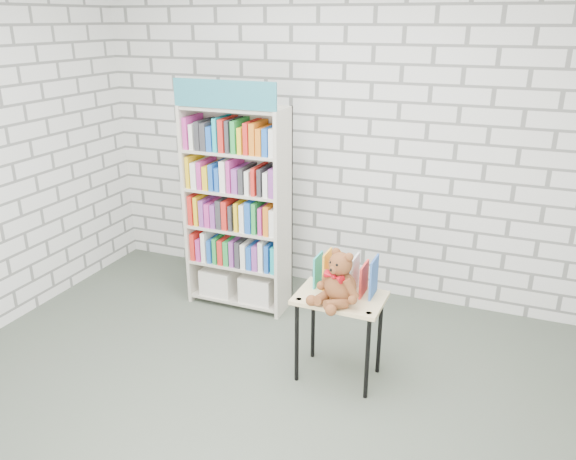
% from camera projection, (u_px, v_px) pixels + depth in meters
% --- Properties ---
extents(ground, '(4.50, 4.50, 0.00)m').
position_uv_depth(ground, '(241.00, 417.00, 3.48)').
color(ground, '#475044').
rests_on(ground, ground).
extents(room_shell, '(4.52, 4.02, 2.81)m').
position_uv_depth(room_shell, '(230.00, 130.00, 2.85)').
color(room_shell, silver).
rests_on(room_shell, ground).
extents(bookshelf, '(0.84, 0.33, 1.89)m').
position_uv_depth(bookshelf, '(238.00, 207.00, 4.59)').
color(bookshelf, beige).
rests_on(bookshelf, ground).
extents(display_table, '(0.58, 0.41, 0.62)m').
position_uv_depth(display_table, '(340.00, 308.00, 3.69)').
color(display_table, '#DCC384').
rests_on(display_table, ground).
extents(table_books, '(0.40, 0.18, 0.24)m').
position_uv_depth(table_books, '(345.00, 274.00, 3.70)').
color(table_books, teal).
rests_on(table_books, display_table).
extents(teddy_bear, '(0.33, 0.32, 0.35)m').
position_uv_depth(teddy_bear, '(338.00, 282.00, 3.53)').
color(teddy_bear, brown).
rests_on(teddy_bear, display_table).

